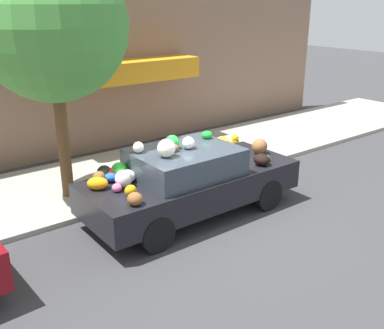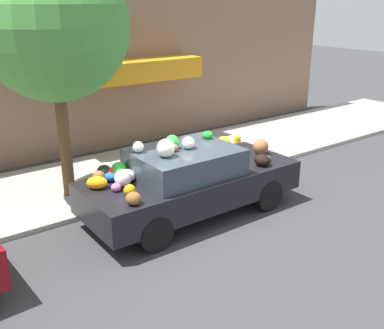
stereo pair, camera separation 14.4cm
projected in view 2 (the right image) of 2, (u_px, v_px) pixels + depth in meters
name	position (u px, v px, depth m)	size (l,w,h in m)	color
ground_plane	(195.00, 215.00, 8.78)	(60.00, 60.00, 0.00)	#38383A
sidewalk_curb	(128.00, 172.00, 10.80)	(24.00, 3.20, 0.10)	#9E998E
building_facade	(85.00, 59.00, 11.67)	(18.00, 1.20, 5.06)	#846651
street_tree	(53.00, 26.00, 8.32)	(2.87, 2.87, 4.85)	brown
fire_hydrant	(237.00, 148.00, 11.28)	(0.20, 0.20, 0.70)	gold
art_car	(189.00, 179.00, 8.57)	(4.25, 1.72, 1.69)	black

